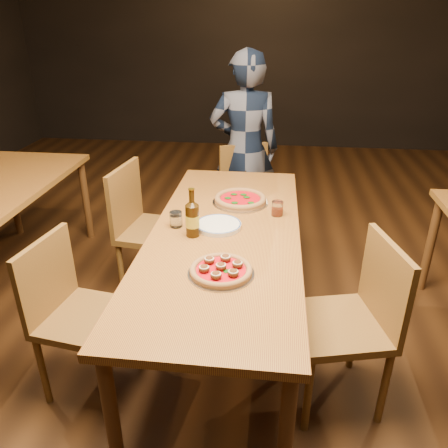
# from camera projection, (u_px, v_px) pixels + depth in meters

# --- Properties ---
(ground) EXTENTS (9.00, 9.00, 0.00)m
(ground) POSITION_uv_depth(u_px,v_px,m) (225.00, 340.00, 2.68)
(ground) COLOR black
(room_shell) EXTENTS (9.00, 9.00, 9.00)m
(room_shell) POSITION_uv_depth(u_px,v_px,m) (225.00, 3.00, 1.88)
(room_shell) COLOR black
(room_shell) RESTS_ON ground
(table_main) EXTENTS (0.80, 2.00, 0.75)m
(table_main) POSITION_uv_depth(u_px,v_px,m) (225.00, 243.00, 2.39)
(table_main) COLOR brown
(table_main) RESTS_ON ground
(chair_main_nw) EXTENTS (0.47, 0.47, 0.89)m
(chair_main_nw) POSITION_uv_depth(u_px,v_px,m) (87.00, 317.00, 2.18)
(chair_main_nw) COLOR brown
(chair_main_nw) RESTS_ON ground
(chair_main_sw) EXTENTS (0.50, 0.50, 0.96)m
(chair_main_sw) POSITION_uv_depth(u_px,v_px,m) (156.00, 230.00, 2.98)
(chair_main_sw) COLOR brown
(chair_main_sw) RESTS_ON ground
(chair_main_e) EXTENTS (0.53, 0.53, 0.93)m
(chair_main_e) POSITION_uv_depth(u_px,v_px,m) (338.00, 324.00, 2.10)
(chair_main_e) COLOR brown
(chair_main_e) RESTS_ON ground
(chair_end) EXTENTS (0.55, 0.55, 0.89)m
(chair_end) POSITION_uv_depth(u_px,v_px,m) (251.00, 199.00, 3.58)
(chair_end) COLOR brown
(chair_end) RESTS_ON ground
(pizza_meatball) EXTENTS (0.30, 0.30, 0.06)m
(pizza_meatball) POSITION_uv_depth(u_px,v_px,m) (221.00, 270.00, 1.97)
(pizza_meatball) COLOR #B7B7BF
(pizza_meatball) RESTS_ON table_main
(pizza_margherita) EXTENTS (0.35, 0.35, 0.05)m
(pizza_margherita) POSITION_uv_depth(u_px,v_px,m) (240.00, 199.00, 2.71)
(pizza_margherita) COLOR #B7B7BF
(pizza_margherita) RESTS_ON table_main
(plate_stack) EXTENTS (0.25, 0.25, 0.02)m
(plate_stack) POSITION_uv_depth(u_px,v_px,m) (218.00, 225.00, 2.40)
(plate_stack) COLOR white
(plate_stack) RESTS_ON table_main
(beer_bottle) EXTENTS (0.07, 0.07, 0.26)m
(beer_bottle) POSITION_uv_depth(u_px,v_px,m) (192.00, 220.00, 2.28)
(beer_bottle) COLOR black
(beer_bottle) RESTS_ON table_main
(water_glass) EXTENTS (0.07, 0.07, 0.09)m
(water_glass) POSITION_uv_depth(u_px,v_px,m) (176.00, 219.00, 2.40)
(water_glass) COLOR white
(water_glass) RESTS_ON table_main
(amber_glass) EXTENTS (0.07, 0.07, 0.09)m
(amber_glass) POSITION_uv_depth(u_px,v_px,m) (277.00, 208.00, 2.53)
(amber_glass) COLOR maroon
(amber_glass) RESTS_ON table_main
(diner) EXTENTS (0.62, 0.45, 1.59)m
(diner) POSITION_uv_depth(u_px,v_px,m) (245.00, 150.00, 3.63)
(diner) COLOR black
(diner) RESTS_ON ground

